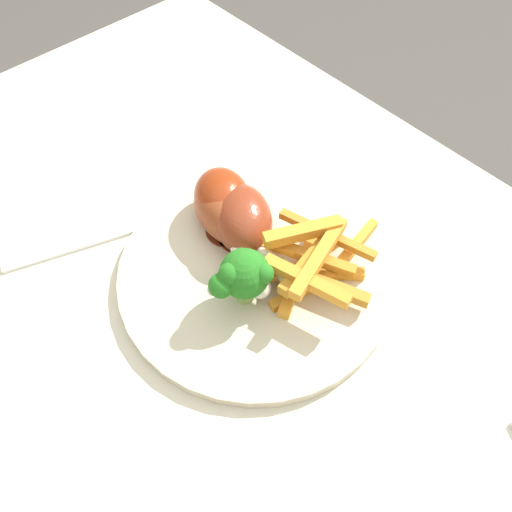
# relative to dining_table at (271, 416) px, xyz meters

# --- Properties ---
(dining_table) EXTENTS (1.07, 0.66, 0.76)m
(dining_table) POSITION_rel_dining_table_xyz_m (0.00, 0.00, 0.00)
(dining_table) COLOR beige
(dining_table) RESTS_ON ground_plane
(dinner_plate) EXTENTS (0.26, 0.26, 0.01)m
(dinner_plate) POSITION_rel_dining_table_xyz_m (-0.08, 0.05, 0.13)
(dinner_plate) COLOR beige
(dinner_plate) RESTS_ON dining_table
(broccoli_floret_front) EXTENTS (0.05, 0.05, 0.06)m
(broccoli_floret_front) POSITION_rel_dining_table_xyz_m (-0.06, 0.02, 0.18)
(broccoli_floret_front) COLOR #8FAE53
(broccoli_floret_front) RESTS_ON dinner_plate
(carrot_fries_pile) EXTENTS (0.13, 0.14, 0.05)m
(carrot_fries_pile) POSITION_rel_dining_table_xyz_m (-0.04, 0.08, 0.16)
(carrot_fries_pile) COLOR orange
(carrot_fries_pile) RESTS_ON dinner_plate
(chicken_drumstick_near) EXTENTS (0.12, 0.09, 0.05)m
(chicken_drumstick_near) POSITION_rel_dining_table_xyz_m (-0.11, 0.07, 0.16)
(chicken_drumstick_near) COLOR #5A1C0F
(chicken_drumstick_near) RESTS_ON dinner_plate
(chicken_drumstick_far) EXTENTS (0.12, 0.08, 0.05)m
(chicken_drumstick_far) POSITION_rel_dining_table_xyz_m (-0.15, 0.07, 0.16)
(chicken_drumstick_far) COLOR #621A09
(chicken_drumstick_far) RESTS_ON dinner_plate
(chicken_drumstick_extra) EXTENTS (0.14, 0.05, 0.04)m
(chicken_drumstick_extra) POSITION_rel_dining_table_xyz_m (-0.13, 0.06, 0.16)
(chicken_drumstick_extra) COLOR #612311
(chicken_drumstick_extra) RESTS_ON dinner_plate
(napkin) EXTENTS (0.21, 0.19, 0.00)m
(napkin) POSITION_rel_dining_table_xyz_m (-0.30, -0.03, 0.13)
(napkin) COLOR white
(napkin) RESTS_ON dining_table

